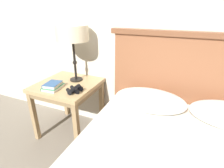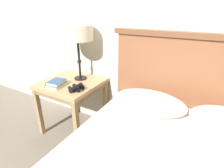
# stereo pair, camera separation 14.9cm
# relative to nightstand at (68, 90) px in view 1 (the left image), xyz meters

# --- Properties ---
(wall_back) EXTENTS (8.00, 0.06, 2.60)m
(wall_back) POSITION_rel_nightstand_xyz_m (0.63, 0.32, 0.80)
(wall_back) COLOR beige
(wall_back) RESTS_ON ground_plane
(nightstand) EXTENTS (0.58, 0.58, 0.58)m
(nightstand) POSITION_rel_nightstand_xyz_m (0.00, 0.00, 0.00)
(nightstand) COLOR tan
(nightstand) RESTS_ON ground_plane
(table_lamp) EXTENTS (0.31, 0.31, 0.55)m
(table_lamp) POSITION_rel_nightstand_xyz_m (0.04, 0.11, 0.54)
(table_lamp) COLOR black
(table_lamp) RESTS_ON nightstand
(book_on_nightstand) EXTENTS (0.16, 0.20, 0.03)m
(book_on_nightstand) POSITION_rel_nightstand_xyz_m (-0.04, -0.16, 0.09)
(book_on_nightstand) COLOR silver
(book_on_nightstand) RESTS_ON nightstand
(book_stacked_on_top) EXTENTS (0.15, 0.18, 0.03)m
(book_stacked_on_top) POSITION_rel_nightstand_xyz_m (-0.05, -0.15, 0.12)
(book_stacked_on_top) COLOR silver
(book_stacked_on_top) RESTS_ON book_on_nightstand
(binoculars_pair) EXTENTS (0.14, 0.16, 0.05)m
(binoculars_pair) POSITION_rel_nightstand_xyz_m (0.18, -0.13, 0.10)
(binoculars_pair) COLOR black
(binoculars_pair) RESTS_ON nightstand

